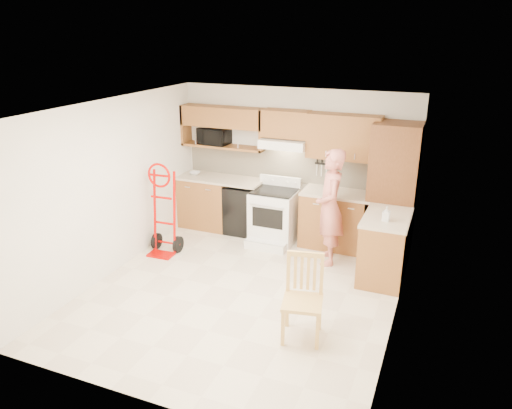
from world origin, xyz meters
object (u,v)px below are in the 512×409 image
Objects in this scene: range at (273,213)px; hand_truck at (162,214)px; person at (330,207)px; dining_chair at (303,299)px; microwave at (214,136)px.

hand_truck is (-1.46, -1.05, 0.14)m from range.
dining_chair is at bearing -15.14° from person.
microwave is 2.50m from person.
microwave is 0.52× the size of dining_chair.
hand_truck is at bearing -94.82° from microwave.
person is at bearing -18.81° from range.
microwave is 1.74m from hand_truck.
microwave is at bearing -129.12° from person.
microwave is 1.70m from range.
hand_truck is 3.02m from dining_chair.
hand_truck is (-2.49, -0.70, -0.22)m from person.
range is at bearing 33.35° from hand_truck.
person is (2.27, -0.74, -0.75)m from microwave.
dining_chair is at bearing -62.45° from range.
person reaches higher than hand_truck.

